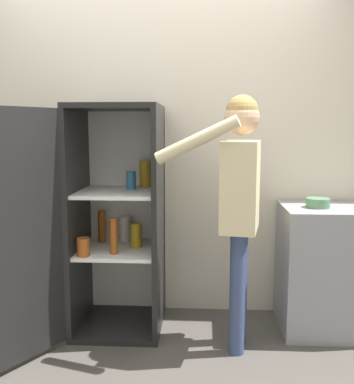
# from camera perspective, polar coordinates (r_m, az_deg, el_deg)

# --- Properties ---
(ground_plane) EXTENTS (12.00, 12.00, 0.00)m
(ground_plane) POSITION_cam_1_polar(r_m,az_deg,el_deg) (2.85, -4.62, -21.83)
(ground_plane) COLOR #4C4742
(wall_back) EXTENTS (7.00, 0.06, 2.55)m
(wall_back) POSITION_cam_1_polar(r_m,az_deg,el_deg) (3.44, -2.63, 5.73)
(wall_back) COLOR beige
(wall_back) RESTS_ON ground_plane
(refrigerator) EXTENTS (0.96, 1.14, 1.58)m
(refrigerator) POSITION_cam_1_polar(r_m,az_deg,el_deg) (3.13, -9.56, -3.64)
(refrigerator) COLOR black
(refrigerator) RESTS_ON ground_plane
(person) EXTENTS (0.67, 0.50, 1.62)m
(person) POSITION_cam_1_polar(r_m,az_deg,el_deg) (2.82, 7.90, 0.43)
(person) COLOR #384770
(person) RESTS_ON ground_plane
(counter) EXTENTS (0.65, 0.55, 0.88)m
(counter) POSITION_cam_1_polar(r_m,az_deg,el_deg) (3.37, 18.58, -9.22)
(counter) COLOR gray
(counter) RESTS_ON ground_plane
(bowl) EXTENTS (0.16, 0.16, 0.06)m
(bowl) POSITION_cam_1_polar(r_m,az_deg,el_deg) (3.21, 17.46, -1.32)
(bowl) COLOR #517F5B
(bowl) RESTS_ON counter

